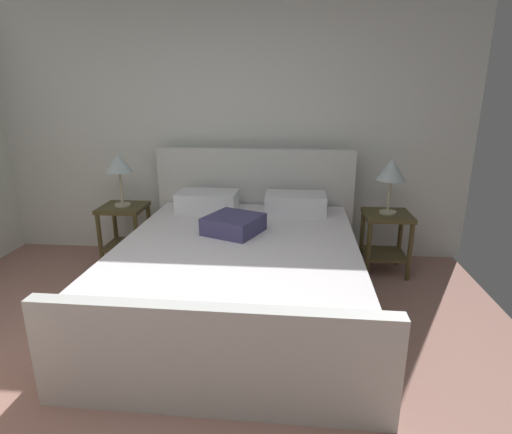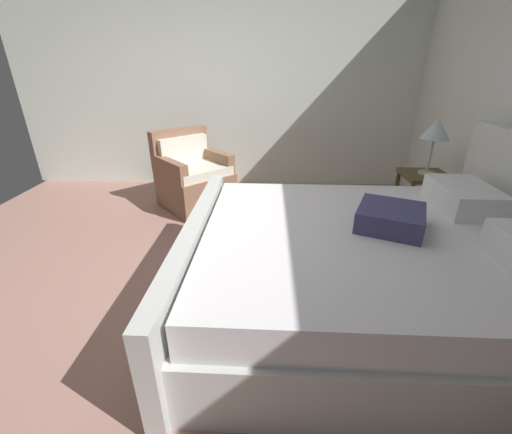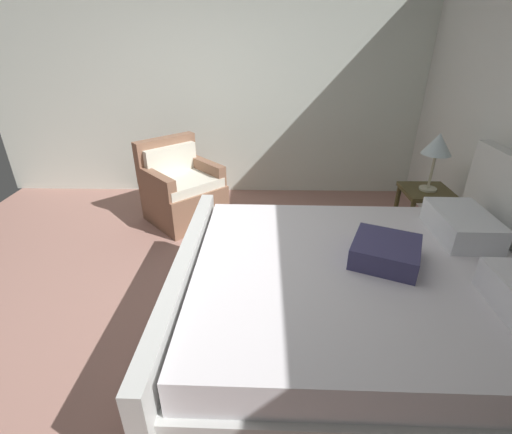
% 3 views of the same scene
% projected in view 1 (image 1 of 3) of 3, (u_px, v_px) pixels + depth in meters
% --- Properties ---
extents(wall_back, '(4.97, 0.12, 2.69)m').
position_uv_depth(wall_back, '(229.00, 128.00, 4.35)').
color(wall_back, silver).
rests_on(wall_back, ground).
extents(bed, '(2.03, 2.38, 1.17)m').
position_uv_depth(bed, '(241.00, 269.00, 3.36)').
color(bed, silver).
rests_on(bed, ground).
extents(nightstand_right, '(0.44, 0.44, 0.60)m').
position_uv_depth(nightstand_right, '(386.00, 233.00, 4.04)').
color(nightstand_right, '#4B4021').
rests_on(nightstand_right, ground).
extents(table_lamp_right, '(0.27, 0.27, 0.53)m').
position_uv_depth(table_lamp_right, '(392.00, 171.00, 3.86)').
color(table_lamp_right, '#B7B293').
rests_on(table_lamp_right, nightstand_right).
extents(nightstand_left, '(0.44, 0.44, 0.60)m').
position_uv_depth(nightstand_left, '(125.00, 224.00, 4.29)').
color(nightstand_left, '#4B4021').
rests_on(nightstand_left, ground).
extents(table_lamp_left, '(0.26, 0.26, 0.54)m').
position_uv_depth(table_lamp_left, '(119.00, 164.00, 4.11)').
color(table_lamp_left, '#B7B293').
rests_on(table_lamp_left, nightstand_left).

